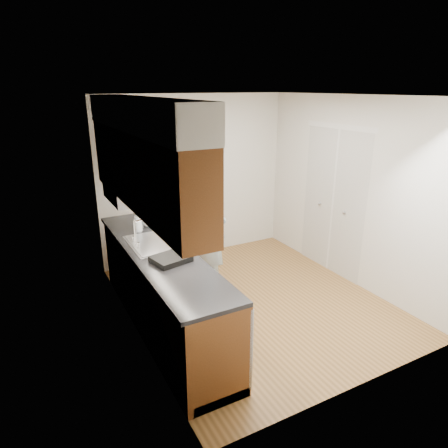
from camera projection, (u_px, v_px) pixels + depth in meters
name	position (u px, v px, depth m)	size (l,w,h in m)	color
floor	(253.00, 301.00, 5.10)	(3.50, 3.50, 0.00)	olive
ceiling	(259.00, 95.00, 4.28)	(3.50, 3.50, 0.00)	white
wall_left	(130.00, 227.00, 4.02)	(0.02, 3.50, 2.50)	silver
wall_right	(351.00, 192.00, 5.35)	(0.02, 3.50, 2.50)	silver
wall_back	(195.00, 178.00, 6.15)	(3.00, 0.02, 2.50)	silver
counter	(162.00, 288.00, 4.40)	(0.64, 2.80, 1.30)	brown
upper_cabinets	(140.00, 156.00, 3.91)	(0.47, 2.80, 1.21)	brown
closet_door	(333.00, 203.00, 5.67)	(0.02, 1.22, 2.05)	silver
floor_mat	(209.00, 298.00, 5.15)	(0.49, 0.83, 0.02)	#5A5A5C
person	(208.00, 220.00, 4.81)	(0.74, 0.49, 2.10)	#9DB5BF
soap_bottle_a	(138.00, 221.00, 4.73)	(0.11, 0.11, 0.28)	silver
soap_bottle_b	(139.00, 218.00, 4.93)	(0.10, 0.10, 0.21)	silver
soap_bottle_c	(146.00, 219.00, 4.95)	(0.15, 0.15, 0.19)	silver
dish_rack	(171.00, 259.00, 3.97)	(0.35, 0.29, 0.06)	black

